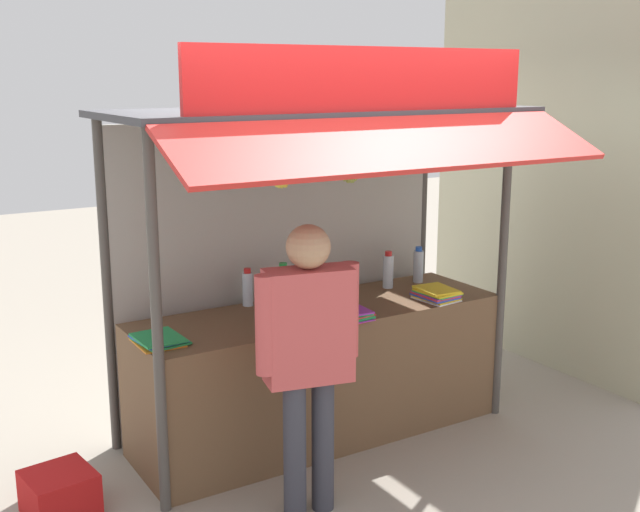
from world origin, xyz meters
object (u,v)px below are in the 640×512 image
at_px(magazine_stack_front_right, 159,340).
at_px(water_bottle_far_left, 283,286).
at_px(banana_bunch_rightmost, 350,171).
at_px(banana_bunch_inner_left, 281,176).
at_px(water_bottle_right, 248,288).
at_px(banana_bunch_inner_right, 474,158).
at_px(water_bottle_front_left, 418,266).
at_px(plastic_crate, 60,493).
at_px(water_bottle_mid_left, 388,271).
at_px(magazine_stack_rear_center, 348,313).
at_px(vendor_person, 309,345).
at_px(magazine_stack_back_right, 436,294).

bearing_deg(magazine_stack_front_right, water_bottle_far_left, 16.42).
bearing_deg(banana_bunch_rightmost, banana_bunch_inner_left, -179.92).
distance_m(water_bottle_far_left, water_bottle_right, 0.23).
distance_m(water_bottle_right, banana_bunch_inner_right, 1.67).
bearing_deg(magazine_stack_front_right, water_bottle_front_left, 7.99).
bearing_deg(plastic_crate, banana_bunch_inner_left, -16.78).
relative_size(water_bottle_far_left, banana_bunch_inner_right, 1.16).
xyz_separation_m(water_bottle_mid_left, magazine_stack_rear_center, (-0.63, -0.45, -0.09)).
distance_m(magazine_stack_rear_center, banana_bunch_inner_right, 1.24).
distance_m(water_bottle_mid_left, banana_bunch_rightmost, 1.31).
height_order(water_bottle_front_left, banana_bunch_rightmost, banana_bunch_rightmost).
height_order(water_bottle_mid_left, banana_bunch_inner_left, banana_bunch_inner_left).
bearing_deg(water_bottle_front_left, water_bottle_far_left, -179.50).
relative_size(water_bottle_right, water_bottle_front_left, 0.95).
bearing_deg(water_bottle_right, banana_bunch_inner_left, -102.29).
distance_m(water_bottle_front_left, banana_bunch_inner_right, 1.09).
distance_m(water_bottle_far_left, water_bottle_front_left, 1.13).
bearing_deg(vendor_person, magazine_stack_rear_center, 54.62).
bearing_deg(water_bottle_right, vendor_person, -100.37).
bearing_deg(water_bottle_far_left, banana_bunch_inner_left, -119.12).
bearing_deg(water_bottle_far_left, banana_bunch_inner_right, -33.56).
bearing_deg(magazine_stack_rear_center, magazine_stack_back_right, 2.66).
xyz_separation_m(water_bottle_far_left, vendor_person, (-0.40, -1.00, -0.03)).
height_order(water_bottle_front_left, banana_bunch_inner_left, banana_bunch_inner_left).
distance_m(magazine_stack_front_right, banana_bunch_inner_left, 1.16).
relative_size(water_bottle_mid_left, banana_bunch_inner_left, 1.00).
height_order(water_bottle_far_left, magazine_stack_rear_center, water_bottle_far_left).
distance_m(water_bottle_front_left, magazine_stack_front_right, 2.11).
height_order(water_bottle_right, vendor_person, vendor_person).
bearing_deg(magazine_stack_rear_center, banana_bunch_rightmost, -122.95).
bearing_deg(plastic_crate, banana_bunch_rightmost, -12.40).
bearing_deg(magazine_stack_rear_center, vendor_person, -138.11).
xyz_separation_m(magazine_stack_back_right, banana_bunch_inner_left, (-1.31, -0.25, 0.91)).
bearing_deg(water_bottle_mid_left, water_bottle_right, 173.34).
xyz_separation_m(water_bottle_front_left, magazine_stack_rear_center, (-0.91, -0.46, -0.09)).
distance_m(banana_bunch_inner_left, plastic_crate, 2.10).
xyz_separation_m(water_bottle_right, banana_bunch_inner_left, (-0.17, -0.78, 0.83)).
distance_m(water_bottle_mid_left, banana_bunch_inner_left, 1.61).
bearing_deg(magazine_stack_rear_center, magazine_stack_front_right, 171.99).
bearing_deg(banana_bunch_inner_left, water_bottle_mid_left, 28.59).
bearing_deg(magazine_stack_front_right, water_bottle_mid_left, 8.83).
xyz_separation_m(water_bottle_front_left, banana_bunch_inner_left, (-1.50, -0.67, 0.82)).
bearing_deg(banana_bunch_inner_left, water_bottle_far_left, 60.88).
xyz_separation_m(banana_bunch_inner_left, banana_bunch_inner_right, (1.37, 0.00, 0.03)).
bearing_deg(banana_bunch_rightmost, water_bottle_front_left, 32.61).
relative_size(water_bottle_mid_left, plastic_crate, 0.76).
bearing_deg(magazine_stack_back_right, water_bottle_right, 155.00).
bearing_deg(water_bottle_right, plastic_crate, -162.82).
distance_m(magazine_stack_rear_center, magazine_stack_front_right, 1.18).
distance_m(water_bottle_mid_left, water_bottle_right, 1.05).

